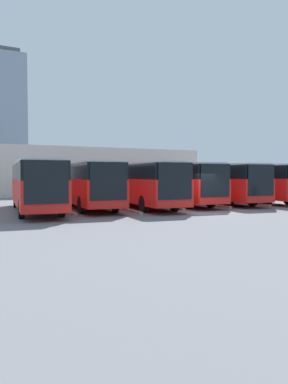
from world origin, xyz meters
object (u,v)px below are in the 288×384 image
object	(u,v)px
bus_3	(139,183)
bus_1	(214,182)
bus_4	(85,183)
bus_0	(248,182)
bus_5	(35,184)
bus_2	(174,182)

from	to	relation	value
bus_3	bus_1	bearing A→B (deg)	-168.21
bus_1	bus_4	size ratio (longest dim) A/B	1.00
bus_0	bus_3	bearing A→B (deg)	9.21
bus_0	bus_4	world-z (taller)	same
bus_0	bus_5	bearing A→B (deg)	7.85
bus_4	bus_2	bearing A→B (deg)	-174.66
bus_0	bus_5	size ratio (longest dim) A/B	1.00
bus_1	bus_5	size ratio (longest dim) A/B	1.00
bus_1	bus_2	xyz separation A→B (m)	(3.77, -0.27, 0.00)
bus_4	bus_1	bearing A→B (deg)	-175.94
bus_3	bus_5	world-z (taller)	same
bus_0	bus_5	xyz separation A→B (m)	(18.85, 0.74, 0.00)
bus_0	bus_4	size ratio (longest dim) A/B	1.00
bus_2	bus_5	xyz separation A→B (m)	(11.31, 1.11, 0.00)
bus_1	bus_4	world-z (taller)	same
bus_0	bus_2	distance (m)	7.55
bus_0	bus_1	size ratio (longest dim) A/B	1.00
bus_5	bus_1	bearing A→B (deg)	-171.19
bus_1	bus_3	world-z (taller)	same
bus_1	bus_3	size ratio (longest dim) A/B	1.00
bus_0	bus_3	xyz separation A→B (m)	(11.31, 0.71, 0.00)
bus_4	bus_5	distance (m)	3.94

